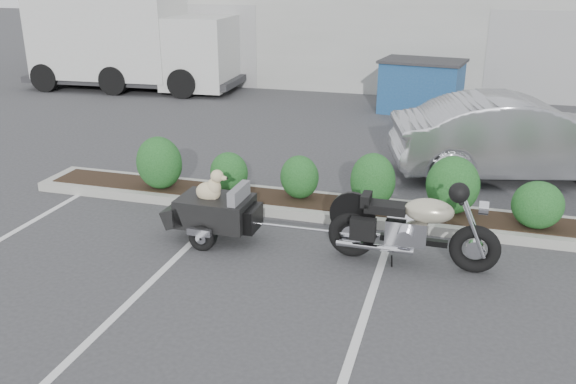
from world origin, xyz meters
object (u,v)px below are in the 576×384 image
(motorcycle, at_px, (412,228))
(pet_trailer, at_px, (214,210))
(delivery_truck, at_px, (131,41))
(dumpster, at_px, (421,86))
(sedan, at_px, (520,138))

(motorcycle, height_order, pet_trailer, motorcycle)
(motorcycle, height_order, delivery_truck, delivery_truck)
(motorcycle, relative_size, pet_trailer, 1.26)
(dumpster, bearing_deg, pet_trailer, -94.58)
(sedan, xyz_separation_m, dumpster, (-2.19, 5.04, -0.04))
(sedan, bearing_deg, pet_trailer, 118.84)
(motorcycle, height_order, dumpster, dumpster)
(motorcycle, bearing_deg, delivery_truck, 134.86)
(motorcycle, bearing_deg, sedan, 70.49)
(pet_trailer, distance_m, sedan, 5.99)
(sedan, bearing_deg, dumpster, 8.47)
(motorcycle, xyz_separation_m, delivery_truck, (-9.81, 10.09, 0.99))
(dumpster, xyz_separation_m, delivery_truck, (-9.15, 0.88, 0.79))
(motorcycle, relative_size, delivery_truck, 0.32)
(dumpster, relative_size, delivery_truck, 0.34)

